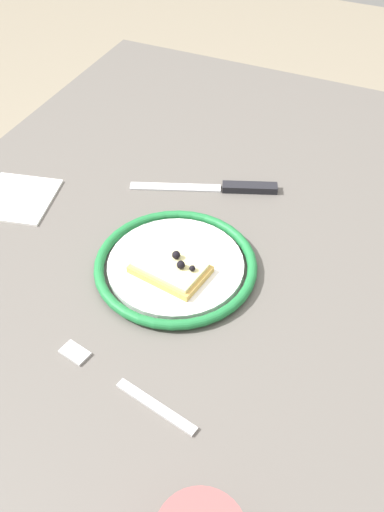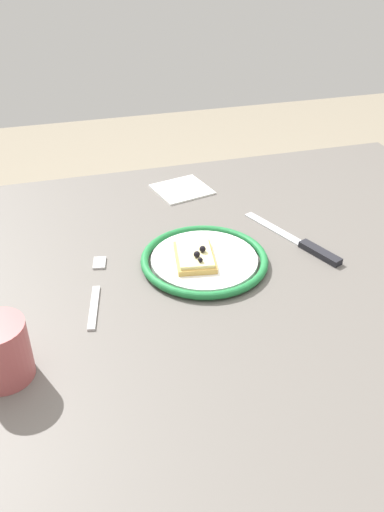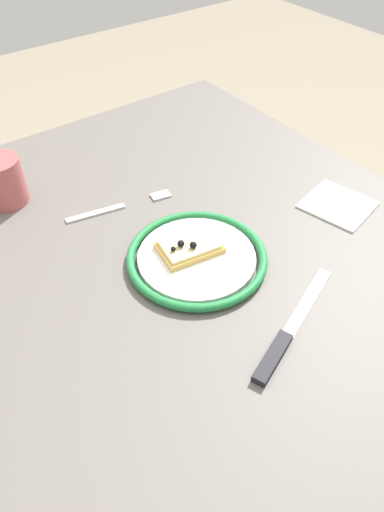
# 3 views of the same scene
# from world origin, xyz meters

# --- Properties ---
(ground_plane) EXTENTS (6.00, 6.00, 0.00)m
(ground_plane) POSITION_xyz_m (0.00, 0.00, 0.00)
(ground_plane) COLOR gray
(dining_table) EXTENTS (1.19, 0.95, 0.71)m
(dining_table) POSITION_xyz_m (0.00, 0.00, 0.64)
(dining_table) COLOR #5B5651
(dining_table) RESTS_ON ground_plane
(plate) EXTENTS (0.23, 0.23, 0.02)m
(plate) POSITION_xyz_m (-0.05, 0.03, 0.72)
(plate) COLOR white
(plate) RESTS_ON dining_table
(pizza_slice_near) EXTENTS (0.08, 0.11, 0.03)m
(pizza_slice_near) POSITION_xyz_m (-0.06, 0.03, 0.73)
(pizza_slice_near) COLOR tan
(pizza_slice_near) RESTS_ON plate
(knife) EXTENTS (0.11, 0.23, 0.01)m
(knife) POSITION_xyz_m (0.16, 0.03, 0.72)
(knife) COLOR silver
(knife) RESTS_ON dining_table
(fork) EXTENTS (0.06, 0.20, 0.00)m
(fork) POSITION_xyz_m (-0.24, 0.01, 0.71)
(fork) COLOR silver
(fork) RESTS_ON dining_table
(cup) EXTENTS (0.08, 0.08, 0.09)m
(cup) POSITION_xyz_m (-0.39, -0.15, 0.76)
(cup) COLOR #A54C4C
(cup) RESTS_ON dining_table
(napkin) EXTENTS (0.14, 0.13, 0.00)m
(napkin) POSITION_xyz_m (-0.01, 0.33, 0.71)
(napkin) COLOR white
(napkin) RESTS_ON dining_table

